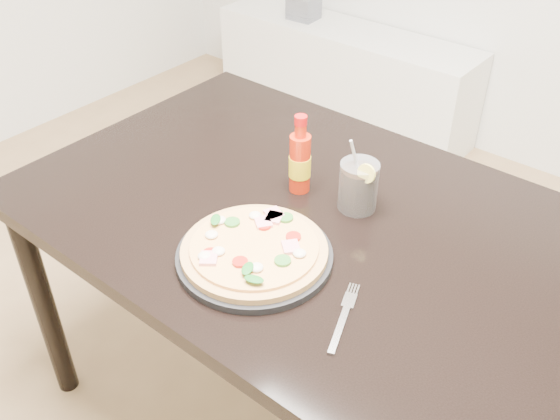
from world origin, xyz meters
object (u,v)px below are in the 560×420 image
Objects in this scene: hot_sauce_bottle at (300,162)px; cola_cup at (358,187)px; fork at (344,315)px; media_console at (343,76)px; plate at (254,256)px; pizza at (254,248)px; dining_table at (312,242)px.

cola_cup is (0.15, 0.03, -0.02)m from hot_sauce_bottle.
hot_sauce_bottle is 0.44m from fork.
fork is at bearing -60.03° from cola_cup.
hot_sauce_bottle reaches higher than media_console.
plate is 1.07× the size of pizza.
dining_table is at bearing 89.83° from plate.
fork reaches higher than dining_table.
media_console is (-1.23, 1.82, -0.50)m from fork.
pizza is 0.24m from fork.
plate is 0.24m from fork.
fork reaches higher than media_console.
hot_sauce_bottle is 1.10× the size of fork.
pizza is (-0.00, 0.00, 0.02)m from plate.
dining_table is 7.69× the size of fork.
pizza is 0.22× the size of media_console.
fork is (0.24, -0.02, -0.02)m from pizza.
plate is 1.65× the size of hot_sauce_bottle.
media_console is (-1.05, 1.51, -0.56)m from cola_cup.
media_console is at bearing 118.66° from pizza.
media_console is (-0.90, 1.54, -0.58)m from hot_sauce_bottle.
fork is at bearing -4.11° from pizza.
media_console is at bearing 118.69° from plate.
hot_sauce_bottle is 0.15m from cola_cup.
dining_table is at bearing -58.32° from media_console.
pizza is 1.69× the size of fork.
hot_sauce_bottle is (-0.09, 0.26, 0.07)m from plate.
pizza is 0.30m from cola_cup.
hot_sauce_bottle reaches higher than pizza.
pizza is (-0.00, -0.20, 0.11)m from dining_table.
fork is at bearing -42.62° from dining_table.
hot_sauce_bottle is 0.14× the size of media_console.
media_console is (-0.99, 1.80, -0.51)m from plate.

